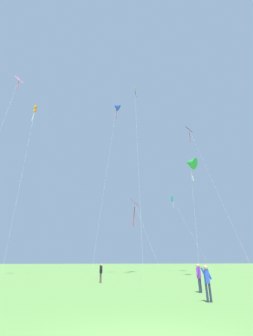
{
  "coord_description": "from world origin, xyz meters",
  "views": [
    {
      "loc": [
        -1.48,
        -5.21,
        1.7
      ],
      "look_at": [
        5.42,
        28.06,
        15.88
      ],
      "focal_mm": 24.0,
      "sensor_mm": 36.0,
      "label": 1
    }
  ],
  "objects_px": {
    "kite_teal_box": "(173,200)",
    "kite_pink_low": "(16,87)",
    "kite_green_small": "(190,163)",
    "person_in_red_shirt": "(101,271)",
    "kite_yellow_diamond": "(135,95)",
    "kite_blue_delta": "(116,107)",
    "kite_orange_box": "(35,110)",
    "kite_red_high": "(135,208)",
    "person_in_blue_jacket": "(199,275)",
    "person_near_tree": "(207,280)",
    "kite_purple_streamer": "(190,134)"
  },
  "relations": [
    {
      "from": "kite_teal_box",
      "to": "kite_pink_low",
      "type": "xyz_separation_m",
      "value": [
        -28.97,
        -11.66,
        12.96
      ]
    },
    {
      "from": "kite_green_small",
      "to": "person_in_red_shirt",
      "type": "xyz_separation_m",
      "value": [
        -12.9,
        -5.69,
        -13.95
      ]
    },
    {
      "from": "kite_yellow_diamond",
      "to": "kite_blue_delta",
      "type": "bearing_deg",
      "value": 118.19
    },
    {
      "from": "kite_orange_box",
      "to": "kite_pink_low",
      "type": "bearing_deg",
      "value": -120.92
    },
    {
      "from": "kite_red_high",
      "to": "person_in_red_shirt",
      "type": "distance_m",
      "value": 20.83
    },
    {
      "from": "kite_green_small",
      "to": "person_in_red_shirt",
      "type": "bearing_deg",
      "value": -156.2
    },
    {
      "from": "person_in_blue_jacket",
      "to": "person_in_red_shirt",
      "type": "relative_size",
      "value": 1.02
    },
    {
      "from": "kite_teal_box",
      "to": "person_near_tree",
      "type": "xyz_separation_m",
      "value": [
        -11.97,
        -30.53,
        -12.25
      ]
    },
    {
      "from": "kite_teal_box",
      "to": "kite_green_small",
      "type": "height_order",
      "value": "kite_green_small"
    },
    {
      "from": "kite_purple_streamer",
      "to": "person_near_tree",
      "type": "height_order",
      "value": "kite_purple_streamer"
    },
    {
      "from": "kite_yellow_diamond",
      "to": "kite_pink_low",
      "type": "xyz_separation_m",
      "value": [
        -18.08,
        2.0,
        0.06
      ]
    },
    {
      "from": "kite_purple_streamer",
      "to": "person_in_blue_jacket",
      "type": "bearing_deg",
      "value": -121.25
    },
    {
      "from": "kite_purple_streamer",
      "to": "person_near_tree",
      "type": "relative_size",
      "value": 17.85
    },
    {
      "from": "kite_red_high",
      "to": "kite_green_small",
      "type": "distance_m",
      "value": 13.39
    },
    {
      "from": "kite_purple_streamer",
      "to": "person_near_tree",
      "type": "distance_m",
      "value": 37.63
    },
    {
      "from": "kite_purple_streamer",
      "to": "kite_orange_box",
      "type": "bearing_deg",
      "value": -175.74
    },
    {
      "from": "person_near_tree",
      "to": "kite_teal_box",
      "type": "bearing_deg",
      "value": 68.59
    },
    {
      "from": "kite_yellow_diamond",
      "to": "kite_green_small",
      "type": "bearing_deg",
      "value": -2.2
    },
    {
      "from": "person_in_red_shirt",
      "to": "kite_yellow_diamond",
      "type": "bearing_deg",
      "value": 50.53
    },
    {
      "from": "kite_blue_delta",
      "to": "kite_orange_box",
      "type": "xyz_separation_m",
      "value": [
        -13.51,
        1.42,
        -1.8
      ]
    },
    {
      "from": "kite_blue_delta",
      "to": "kite_yellow_diamond",
      "type": "bearing_deg",
      "value": -61.81
    },
    {
      "from": "kite_teal_box",
      "to": "kite_yellow_diamond",
      "type": "height_order",
      "value": "kite_yellow_diamond"
    },
    {
      "from": "kite_purple_streamer",
      "to": "kite_green_small",
      "type": "bearing_deg",
      "value": -123.19
    },
    {
      "from": "kite_pink_low",
      "to": "person_in_blue_jacket",
      "type": "bearing_deg",
      "value": -40.66
    },
    {
      "from": "kite_blue_delta",
      "to": "person_in_blue_jacket",
      "type": "distance_m",
      "value": 31.59
    },
    {
      "from": "kite_red_high",
      "to": "person_in_red_shirt",
      "type": "bearing_deg",
      "value": -113.15
    },
    {
      "from": "kite_teal_box",
      "to": "kite_yellow_diamond",
      "type": "relative_size",
      "value": 0.49
    },
    {
      "from": "kite_green_small",
      "to": "person_near_tree",
      "type": "height_order",
      "value": "kite_green_small"
    },
    {
      "from": "kite_pink_low",
      "to": "person_in_red_shirt",
      "type": "relative_size",
      "value": 18.78
    },
    {
      "from": "kite_teal_box",
      "to": "person_in_blue_jacket",
      "type": "bearing_deg",
      "value": -111.31
    },
    {
      "from": "person_in_blue_jacket",
      "to": "kite_yellow_diamond",
      "type": "bearing_deg",
      "value": 90.88
    },
    {
      "from": "person_near_tree",
      "to": "kite_red_high",
      "type": "bearing_deg",
      "value": 83.0
    },
    {
      "from": "kite_pink_low",
      "to": "kite_orange_box",
      "type": "bearing_deg",
      "value": 59.08
    },
    {
      "from": "kite_red_high",
      "to": "kite_purple_streamer",
      "type": "distance_m",
      "value": 18.71
    },
    {
      "from": "kite_yellow_diamond",
      "to": "kite_pink_low",
      "type": "height_order",
      "value": "kite_pink_low"
    },
    {
      "from": "kite_teal_box",
      "to": "kite_blue_delta",
      "type": "bearing_deg",
      "value": -144.75
    },
    {
      "from": "kite_yellow_diamond",
      "to": "kite_green_small",
      "type": "distance_m",
      "value": 13.75
    },
    {
      "from": "kite_teal_box",
      "to": "kite_purple_streamer",
      "type": "distance_m",
      "value": 13.63
    },
    {
      "from": "kite_blue_delta",
      "to": "kite_teal_box",
      "type": "bearing_deg",
      "value": 35.25
    },
    {
      "from": "kite_orange_box",
      "to": "person_in_blue_jacket",
      "type": "relative_size",
      "value": 16.66
    },
    {
      "from": "kite_purple_streamer",
      "to": "kite_blue_delta",
      "type": "bearing_deg",
      "value": -167.07
    },
    {
      "from": "kite_blue_delta",
      "to": "kite_pink_low",
      "type": "bearing_deg",
      "value": -171.59
    },
    {
      "from": "kite_purple_streamer",
      "to": "kite_yellow_diamond",
      "type": "xyz_separation_m",
      "value": [
        -13.34,
        -7.92,
        0.79
      ]
    },
    {
      "from": "kite_pink_low",
      "to": "kite_purple_streamer",
      "type": "bearing_deg",
      "value": 10.68
    },
    {
      "from": "person_in_red_shirt",
      "to": "person_near_tree",
      "type": "bearing_deg",
      "value": -70.49
    },
    {
      "from": "kite_pink_low",
      "to": "kite_green_small",
      "type": "relative_size",
      "value": 1.8
    },
    {
      "from": "kite_red_high",
      "to": "person_in_blue_jacket",
      "type": "distance_m",
      "value": 26.6
    },
    {
      "from": "kite_red_high",
      "to": "person_in_blue_jacket",
      "type": "xyz_separation_m",
      "value": [
        -2.13,
        -24.74,
        -9.53
      ]
    },
    {
      "from": "kite_teal_box",
      "to": "kite_yellow_diamond",
      "type": "xyz_separation_m",
      "value": [
        -10.89,
        -13.66,
        12.9
      ]
    },
    {
      "from": "kite_red_high",
      "to": "person_near_tree",
      "type": "height_order",
      "value": "kite_red_high"
    }
  ]
}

